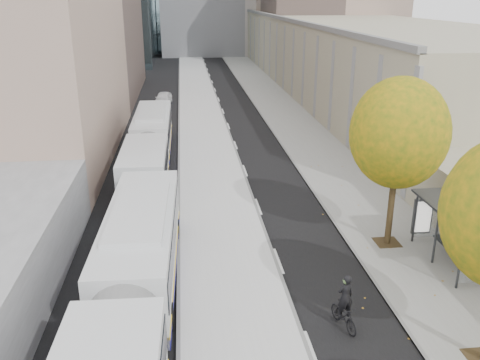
{
  "coord_description": "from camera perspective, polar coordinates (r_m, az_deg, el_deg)",
  "views": [
    {
      "loc": [
        -5.46,
        -7.04,
        10.81
      ],
      "look_at": [
        -2.93,
        15.49,
        2.5
      ],
      "focal_mm": 38.0,
      "sensor_mm": 36.0,
      "label": 1
    }
  ],
  "objects": [
    {
      "name": "distant_car",
      "position": [
        54.08,
        -8.61,
        9.06
      ],
      "size": [
        1.95,
        3.9,
        1.28
      ],
      "primitive_type": "imported",
      "rotation": [
        0.0,
        0.0,
        -0.12
      ],
      "color": "silver",
      "rests_on": "ground"
    },
    {
      "name": "bus_near",
      "position": [
        17.05,
        -12.29,
        -13.06
      ],
      "size": [
        3.09,
        17.71,
        2.94
      ],
      "rotation": [
        0.0,
        0.0,
        -0.03
      ],
      "color": "silver",
      "rests_on": "ground"
    },
    {
      "name": "sidewalk",
      "position": [
        44.44,
        6.28,
        5.98
      ],
      "size": [
        4.75,
        150.0,
        0.08
      ],
      "primitive_type": "cube",
      "color": "gray",
      "rests_on": "ground"
    },
    {
      "name": "building_tan",
      "position": [
        74.38,
        10.33,
        14.56
      ],
      "size": [
        18.0,
        92.0,
        8.0
      ],
      "primitive_type": "cube",
      "color": "#A19A81",
      "rests_on": "ground"
    },
    {
      "name": "bus_platform",
      "position": [
        43.41,
        -4.13,
        5.76
      ],
      "size": [
        4.25,
        150.0,
        0.15
      ],
      "primitive_type": "cube",
      "color": "silver",
      "rests_on": "ground"
    },
    {
      "name": "tree_c",
      "position": [
        22.68,
        17.43,
        5.01
      ],
      "size": [
        4.2,
        4.2,
        7.28
      ],
      "color": "#312514",
      "rests_on": "sidewalk"
    },
    {
      "name": "bus_shelter",
      "position": [
        22.86,
        23.44,
        -3.79
      ],
      "size": [
        1.9,
        4.4,
        2.53
      ],
      "color": "#383A3F",
      "rests_on": "sidewalk"
    },
    {
      "name": "cyclist",
      "position": [
        18.15,
        11.63,
        -13.96
      ],
      "size": [
        0.85,
        1.66,
        2.05
      ],
      "rotation": [
        0.0,
        0.0,
        0.26
      ],
      "color": "black",
      "rests_on": "ground"
    },
    {
      "name": "bus_far",
      "position": [
        33.85,
        -10.08,
        3.91
      ],
      "size": [
        2.57,
        16.87,
        2.81
      ],
      "rotation": [
        0.0,
        0.0,
        -0.0
      ],
      "color": "silver",
      "rests_on": "ground"
    }
  ]
}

